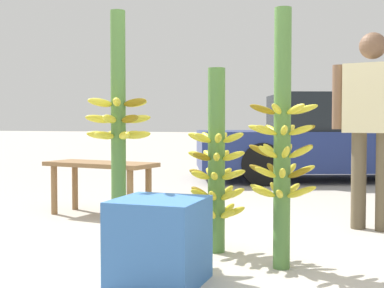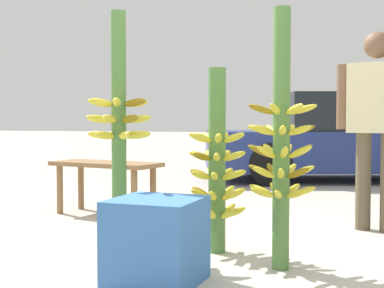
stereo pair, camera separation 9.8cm
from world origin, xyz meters
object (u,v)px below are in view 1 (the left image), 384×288
at_px(banana_stalk_right, 282,143).
at_px(parked_car, 345,139).
at_px(banana_stalk_center, 216,166).
at_px(market_bench, 101,171).
at_px(banana_stalk_left, 118,129).
at_px(produce_crate, 159,241).
at_px(vendor_person, 372,114).

bearing_deg(banana_stalk_right, parked_car, 89.19).
height_order(banana_stalk_center, parked_car, parked_car).
bearing_deg(market_bench, parked_car, 72.07).
bearing_deg(banana_stalk_left, produce_crate, -44.64).
height_order(banana_stalk_center, banana_stalk_right, banana_stalk_right).
height_order(banana_stalk_left, produce_crate, banana_stalk_left).
relative_size(banana_stalk_right, produce_crate, 3.35).
bearing_deg(parked_car, produce_crate, 152.37).
bearing_deg(produce_crate, banana_stalk_right, 42.02).
height_order(vendor_person, produce_crate, vendor_person).
bearing_deg(parked_car, market_bench, 132.46).
distance_m(banana_stalk_left, vendor_person, 2.15).
bearing_deg(vendor_person, produce_crate, 71.91).
relative_size(vendor_person, parked_car, 0.34).
relative_size(banana_stalk_center, banana_stalk_right, 0.80).
height_order(banana_stalk_left, banana_stalk_right, banana_stalk_left).
relative_size(banana_stalk_left, parked_car, 0.34).
bearing_deg(banana_stalk_left, banana_stalk_right, 1.81).
bearing_deg(produce_crate, banana_stalk_left, 135.36).
bearing_deg(market_bench, banana_stalk_center, -26.40).
relative_size(banana_stalk_center, parked_car, 0.27).
height_order(banana_stalk_right, produce_crate, banana_stalk_right).
bearing_deg(banana_stalk_center, banana_stalk_left, -153.14).
xyz_separation_m(banana_stalk_center, parked_car, (0.57, 5.11, 0.04)).
relative_size(parked_car, produce_crate, 10.07).
distance_m(banana_stalk_right, parked_car, 5.37).
xyz_separation_m(banana_stalk_center, produce_crate, (-0.09, -0.80, -0.36)).
bearing_deg(market_bench, banana_stalk_right, -24.83).
relative_size(vendor_person, produce_crate, 3.44).
bearing_deg(banana_stalk_center, parked_car, 83.62).
bearing_deg(banana_stalk_center, produce_crate, -96.62).
xyz_separation_m(banana_stalk_left, banana_stalk_right, (1.09, 0.03, -0.08)).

